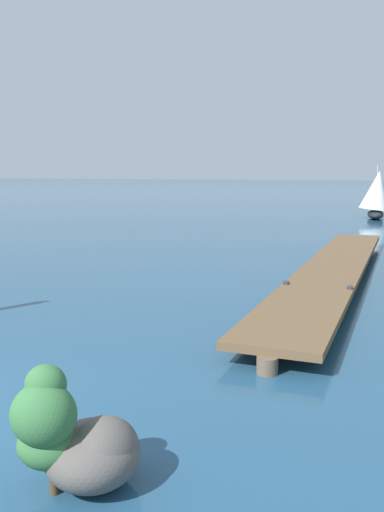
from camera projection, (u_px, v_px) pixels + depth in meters
The scene contains 4 objects.
floating_dock at pixel (335, 267), 17.09m from camera, with size 2.54×17.79×0.53m.
shore_rock_mid_cluster at pixel (97, 454), 5.84m from camera, with size 1.40×1.42×0.76m.
coastal_shrub at pixel (46, 422), 5.65m from camera, with size 0.72×0.72×1.38m.
distant_sailboat at pixel (377, 195), 38.42m from camera, with size 2.40×4.16×3.77m.
Camera 1 is at (5.97, -5.05, 3.35)m, focal length 38.38 mm.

